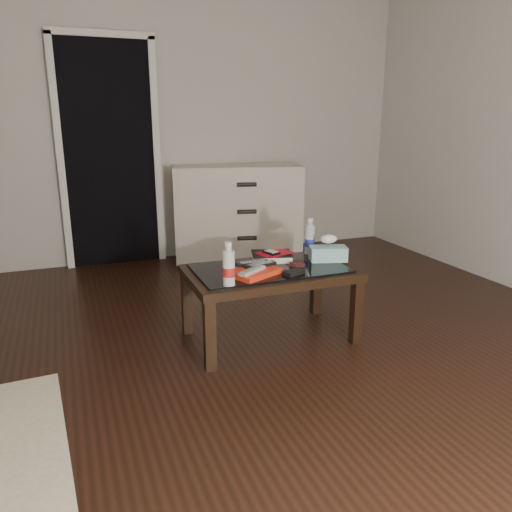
{
  "coord_description": "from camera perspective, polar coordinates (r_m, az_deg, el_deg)",
  "views": [
    {
      "loc": [
        -0.82,
        -2.28,
        1.34
      ],
      "look_at": [
        0.2,
        0.36,
        0.55
      ],
      "focal_mm": 35.0,
      "sensor_mm": 36.0,
      "label": 1
    }
  ],
  "objects": [
    {
      "name": "room_shell",
      "position": [
        2.44,
        -1.43,
        22.19
      ],
      "size": [
        5.0,
        5.0,
        5.0
      ],
      "color": "#BAB6AB",
      "rests_on": "ground"
    },
    {
      "name": "doorway",
      "position": [
        4.77,
        -16.38,
        11.2
      ],
      "size": [
        0.9,
        0.08,
        2.07
      ],
      "color": "black",
      "rests_on": "ground"
    },
    {
      "name": "remote_silver",
      "position": [
        2.82,
        -0.47,
        -1.65
      ],
      "size": [
        0.19,
        0.15,
        0.02
      ],
      "primitive_type": "cube",
      "rotation": [
        0.0,
        0.0,
        0.59
      ],
      "color": "#9FA0A4",
      "rests_on": "magazines"
    },
    {
      "name": "ipod",
      "position": [
        3.13,
        1.76,
        0.44
      ],
      "size": [
        0.09,
        0.12,
        0.02
      ],
      "primitive_type": "cube",
      "rotation": [
        0.0,
        0.0,
        0.31
      ],
      "color": "black",
      "rests_on": "dvd_mailers"
    },
    {
      "name": "textbook",
      "position": [
        3.17,
        1.8,
        -0.05
      ],
      "size": [
        0.3,
        0.26,
        0.05
      ],
      "primitive_type": "cube",
      "rotation": [
        0.0,
        0.0,
        -0.29
      ],
      "color": "black",
      "rests_on": "coffee_table"
    },
    {
      "name": "wallet",
      "position": [
        2.9,
        4.33,
        -1.88
      ],
      "size": [
        0.14,
        0.11,
        0.02
      ],
      "primitive_type": "cube",
      "rotation": [
        0.0,
        0.0,
        0.35
      ],
      "color": "black",
      "rests_on": "coffee_table"
    },
    {
      "name": "coffee_table",
      "position": [
        3.04,
        1.58,
        -2.48
      ],
      "size": [
        1.0,
        0.6,
        0.46
      ],
      "color": "black",
      "rests_on": "ground"
    },
    {
      "name": "dresser",
      "position": [
        4.85,
        -2.12,
        5.03
      ],
      "size": [
        1.28,
        0.77,
        0.9
      ],
      "rotation": [
        0.0,
        0.0,
        -0.24
      ],
      "color": "beige",
      "rests_on": "ground"
    },
    {
      "name": "water_bottle_left",
      "position": [
        2.68,
        -3.15,
        -0.9
      ],
      "size": [
        0.08,
        0.08,
        0.24
      ],
      "primitive_type": "cylinder",
      "rotation": [
        0.0,
        0.0,
        0.28
      ],
      "color": "silver",
      "rests_on": "coffee_table"
    },
    {
      "name": "magazines",
      "position": [
        2.88,
        -0.3,
        -1.84
      ],
      "size": [
        0.34,
        0.31,
        0.03
      ],
      "primitive_type": "cube",
      "rotation": [
        0.0,
        0.0,
        0.44
      ],
      "color": "red",
      "rests_on": "coffee_table"
    },
    {
      "name": "dvd_mailers",
      "position": [
        3.16,
        1.92,
        0.38
      ],
      "size": [
        0.22,
        0.17,
        0.01
      ],
      "primitive_type": "cube",
      "rotation": [
        0.0,
        0.0,
        0.23
      ],
      "color": "red",
      "rests_on": "textbook"
    },
    {
      "name": "tissue_box",
      "position": [
        3.19,
        8.24,
        0.28
      ],
      "size": [
        0.25,
        0.18,
        0.09
      ],
      "primitive_type": "cube",
      "rotation": [
        0.0,
        0.0,
        -0.29
      ],
      "color": "teal",
      "rests_on": "coffee_table"
    },
    {
      "name": "water_bottle_right",
      "position": [
        3.32,
        6.16,
        2.29
      ],
      "size": [
        0.08,
        0.08,
        0.24
      ],
      "primitive_type": "cylinder",
      "rotation": [
        0.0,
        0.0,
        0.3
      ],
      "color": "#B6BDC2",
      "rests_on": "coffee_table"
    },
    {
      "name": "remote_black_front",
      "position": [
        2.93,
        0.51,
        -0.99
      ],
      "size": [
        0.21,
        0.09,
        0.02
      ],
      "primitive_type": "cube",
      "rotation": [
        0.0,
        0.0,
        0.21
      ],
      "color": "black",
      "rests_on": "magazines"
    },
    {
      "name": "flip_phone",
      "position": [
        3.05,
        4.71,
        -0.98
      ],
      "size": [
        0.1,
        0.08,
        0.02
      ],
      "primitive_type": "cube",
      "rotation": [
        0.0,
        0.0,
        -0.35
      ],
      "color": "black",
      "rests_on": "coffee_table"
    },
    {
      "name": "remote_black_back",
      "position": [
        2.97,
        -0.37,
        -0.8
      ],
      "size": [
        0.2,
        0.05,
        0.02
      ],
      "primitive_type": "cube",
      "rotation": [
        0.0,
        0.0,
        -0.02
      ],
      "color": "black",
      "rests_on": "magazines"
    },
    {
      "name": "ground",
      "position": [
        2.77,
        -1.2,
        -13.37
      ],
      "size": [
        5.0,
        5.0,
        0.0
      ],
      "primitive_type": "plane",
      "color": "black",
      "rests_on": "ground"
    }
  ]
}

